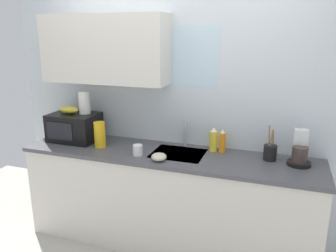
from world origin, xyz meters
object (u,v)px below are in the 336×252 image
at_px(microwave, 74,127).
at_px(banana_bunch, 69,110).
at_px(mug_white, 138,150).
at_px(dish_soap_bottle_orange, 222,141).
at_px(dish_soap_bottle_yellow, 214,140).
at_px(coffee_maker, 300,152).
at_px(small_bowl, 159,157).
at_px(utensil_crock, 270,152).
at_px(paper_towel_roll, 85,102).
at_px(cereal_canister, 100,135).

xyz_separation_m(microwave, banana_bunch, (-0.05, 0.00, 0.17)).
distance_m(banana_bunch, mug_white, 0.87).
height_order(banana_bunch, dish_soap_bottle_orange, banana_bunch).
bearing_deg(dish_soap_bottle_yellow, coffee_maker, -6.60).
xyz_separation_m(dish_soap_bottle_orange, small_bowl, (-0.46, -0.38, -0.07)).
bearing_deg(microwave, dish_soap_bottle_yellow, 6.02).
relative_size(banana_bunch, dish_soap_bottle_orange, 0.93).
height_order(coffee_maker, utensil_crock, utensil_crock).
bearing_deg(microwave, mug_white, -13.84).
xyz_separation_m(banana_bunch, paper_towel_roll, (0.15, 0.05, 0.08)).
bearing_deg(utensil_crock, small_bowl, -159.98).
distance_m(banana_bunch, dish_soap_bottle_orange, 1.52).
bearing_deg(cereal_canister, dish_soap_bottle_yellow, 13.32).
xyz_separation_m(banana_bunch, dish_soap_bottle_yellow, (1.41, 0.14, -0.20)).
distance_m(dish_soap_bottle_yellow, small_bowl, 0.55).
bearing_deg(coffee_maker, paper_towel_roll, -179.76).
relative_size(dish_soap_bottle_orange, utensil_crock, 0.72).
bearing_deg(utensil_crock, coffee_maker, -2.85).
bearing_deg(paper_towel_roll, dish_soap_bottle_orange, 3.49).
bearing_deg(banana_bunch, microwave, -1.80).
bearing_deg(dish_soap_bottle_orange, coffee_maker, -6.52).
height_order(paper_towel_roll, small_bowl, paper_towel_roll).
bearing_deg(banana_bunch, paper_towel_roll, 18.43).
height_order(paper_towel_roll, dish_soap_bottle_yellow, paper_towel_roll).
relative_size(cereal_canister, small_bowl, 1.84).
distance_m(paper_towel_roll, small_bowl, 1.00).
xyz_separation_m(banana_bunch, dish_soap_bottle_orange, (1.50, 0.13, -0.20)).
relative_size(utensil_crock, small_bowl, 2.30).
bearing_deg(dish_soap_bottle_orange, mug_white, -154.72).
bearing_deg(banana_bunch, coffee_maker, 1.56).
height_order(dish_soap_bottle_orange, mug_white, dish_soap_bottle_orange).
height_order(microwave, coffee_maker, coffee_maker).
height_order(microwave, small_bowl, microwave).
bearing_deg(utensil_crock, microwave, -177.81).
distance_m(microwave, small_bowl, 1.02).
bearing_deg(banana_bunch, cereal_canister, -14.38).
bearing_deg(coffee_maker, utensil_crock, 177.15).
height_order(banana_bunch, dish_soap_bottle_yellow, banana_bunch).
distance_m(microwave, dish_soap_bottle_orange, 1.45).
relative_size(microwave, dish_soap_bottle_yellow, 2.10).
height_order(dish_soap_bottle_yellow, utensil_crock, utensil_crock).
bearing_deg(coffee_maker, small_bowl, -164.44).
height_order(coffee_maker, dish_soap_bottle_orange, coffee_maker).
xyz_separation_m(dish_soap_bottle_yellow, utensil_crock, (0.50, -0.07, -0.03)).
distance_m(banana_bunch, dish_soap_bottle_yellow, 1.44).
height_order(microwave, cereal_canister, microwave).
xyz_separation_m(banana_bunch, coffee_maker, (2.14, 0.06, -0.20)).
distance_m(coffee_maker, cereal_canister, 1.76).
distance_m(paper_towel_roll, coffee_maker, 2.01).
bearing_deg(paper_towel_roll, utensil_crock, 0.64).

